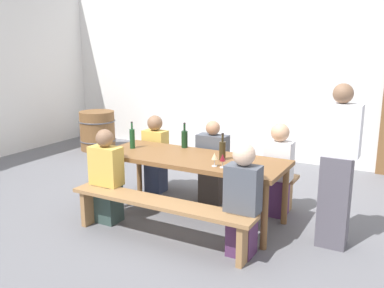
% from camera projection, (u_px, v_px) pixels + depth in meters
% --- Properties ---
extents(ground_plane, '(24.00, 24.00, 0.00)m').
position_uv_depth(ground_plane, '(192.00, 217.00, 5.02)').
color(ground_plane, slate).
extents(back_wall, '(14.00, 0.20, 3.20)m').
position_uv_depth(back_wall, '(277.00, 69.00, 7.29)').
color(back_wall, white).
rests_on(back_wall, ground).
extents(tasting_table, '(2.19, 0.83, 0.75)m').
position_uv_depth(tasting_table, '(192.00, 163.00, 4.86)').
color(tasting_table, brown).
rests_on(tasting_table, ground).
extents(bench_near, '(2.09, 0.30, 0.45)m').
position_uv_depth(bench_near, '(159.00, 209.00, 4.33)').
color(bench_near, '#9E7247').
rests_on(bench_near, ground).
extents(bench_far, '(2.09, 0.30, 0.45)m').
position_uv_depth(bench_far, '(218.00, 173.00, 5.55)').
color(bench_far, '#9E7247').
rests_on(bench_far, ground).
extents(wine_bottle_0, '(0.08, 0.08, 0.32)m').
position_uv_depth(wine_bottle_0, '(185.00, 139.00, 5.25)').
color(wine_bottle_0, '#143319').
rests_on(wine_bottle_0, tasting_table).
extents(wine_bottle_1, '(0.07, 0.07, 0.31)m').
position_uv_depth(wine_bottle_1, '(222.00, 150.00, 4.68)').
color(wine_bottle_1, '#332814').
rests_on(wine_bottle_1, tasting_table).
extents(wine_bottle_2, '(0.06, 0.06, 0.33)m').
position_uv_depth(wine_bottle_2, '(132.00, 138.00, 5.21)').
color(wine_bottle_2, '#194723').
rests_on(wine_bottle_2, tasting_table).
extents(wine_glass_0, '(0.06, 0.06, 0.15)m').
position_uv_depth(wine_glass_0, '(215.00, 157.00, 4.44)').
color(wine_glass_0, silver).
rests_on(wine_glass_0, tasting_table).
extents(wine_glass_1, '(0.06, 0.06, 0.15)m').
position_uv_depth(wine_glass_1, '(223.00, 158.00, 4.39)').
color(wine_glass_1, silver).
rests_on(wine_glass_1, tasting_table).
extents(seated_guest_near_0, '(0.37, 0.24, 1.09)m').
position_uv_depth(seated_guest_near_0, '(107.00, 179.00, 4.80)').
color(seated_guest_near_0, '#334742').
rests_on(seated_guest_near_0, ground).
extents(seated_guest_near_1, '(0.33, 0.24, 1.12)m').
position_uv_depth(seated_guest_near_1, '(243.00, 202.00, 4.01)').
color(seated_guest_near_1, '#522D54').
rests_on(seated_guest_near_1, ground).
extents(seated_guest_far_0, '(0.32, 0.24, 1.08)m').
position_uv_depth(seated_guest_far_0, '(156.00, 155.00, 5.79)').
color(seated_guest_far_0, '#2E3856').
rests_on(seated_guest_far_0, ground).
extents(seated_guest_far_1, '(0.39, 0.24, 1.08)m').
position_uv_depth(seated_guest_far_1, '(212.00, 165.00, 5.39)').
color(seated_guest_far_1, '#4A413B').
rests_on(seated_guest_far_1, ground).
extents(seated_guest_far_2, '(0.32, 0.24, 1.13)m').
position_uv_depth(seated_guest_far_2, '(278.00, 171.00, 4.97)').
color(seated_guest_far_2, '#522C5D').
rests_on(seated_guest_far_2, ground).
extents(standing_host, '(0.39, 0.24, 1.66)m').
position_uv_depth(standing_host, '(337.00, 170.00, 4.15)').
color(standing_host, '#56525C').
rests_on(standing_host, ground).
extents(wine_barrel, '(0.71, 0.71, 0.75)m').
position_uv_depth(wine_barrel, '(98.00, 130.00, 8.20)').
color(wine_barrel, brown).
rests_on(wine_barrel, ground).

